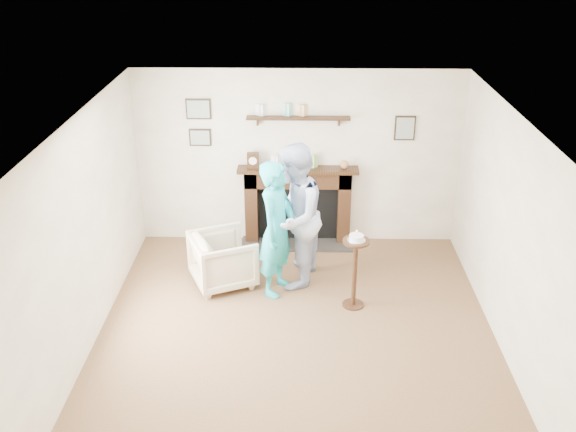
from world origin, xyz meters
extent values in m
plane|color=brown|center=(0.00, 0.00, 0.00)|extent=(5.00, 5.00, 0.00)
cube|color=beige|center=(0.00, 2.50, 1.25)|extent=(4.50, 0.04, 2.50)
cube|color=beige|center=(-2.25, 0.00, 1.25)|extent=(0.04, 5.00, 2.50)
cube|color=beige|center=(2.25, 0.00, 1.25)|extent=(0.04, 5.00, 2.50)
cube|color=white|center=(0.00, 0.00, 2.50)|extent=(4.50, 5.00, 0.04)
cube|color=black|center=(-0.66, 2.40, 0.55)|extent=(0.18, 0.20, 1.10)
cube|color=black|center=(0.66, 2.40, 0.55)|extent=(0.18, 0.20, 1.10)
cube|color=black|center=(0.00, 2.40, 0.98)|extent=(1.50, 0.20, 0.24)
cube|color=black|center=(0.00, 2.47, 0.43)|extent=(1.14, 0.06, 0.86)
cube|color=#2C2A27|center=(0.00, 2.28, 0.01)|extent=(1.60, 0.44, 0.03)
cube|color=black|center=(0.00, 2.37, 1.12)|extent=(1.68, 0.26, 0.05)
cube|color=black|center=(0.00, 2.42, 1.85)|extent=(1.40, 0.15, 0.03)
cube|color=black|center=(-1.35, 2.48, 1.95)|extent=(0.34, 0.03, 0.28)
cube|color=black|center=(-1.35, 2.48, 1.55)|extent=(0.30, 0.03, 0.24)
cube|color=black|center=(1.45, 2.48, 1.70)|extent=(0.28, 0.03, 0.34)
cube|color=black|center=(-0.62, 2.37, 1.26)|extent=(0.16, 0.09, 0.22)
cylinder|color=silver|center=(-0.62, 2.32, 1.27)|extent=(0.11, 0.01, 0.11)
sphere|color=green|center=(0.64, 2.37, 1.21)|extent=(0.12, 0.12, 0.12)
imported|color=#B7AD88|center=(-0.94, 1.21, 0.00)|extent=(0.98, 0.97, 0.69)
imported|color=silver|center=(-0.04, 1.26, 0.00)|extent=(0.88, 1.04, 1.86)
imported|color=#20BAB5|center=(-0.25, 1.05, 0.00)|extent=(0.62, 0.74, 1.73)
cylinder|color=black|center=(0.69, 0.71, 0.01)|extent=(0.26, 0.26, 0.02)
cylinder|color=black|center=(0.69, 0.71, 0.44)|extent=(0.06, 0.06, 0.85)
cylinder|color=black|center=(0.69, 0.71, 0.88)|extent=(0.32, 0.32, 0.03)
cylinder|color=silver|center=(0.69, 0.71, 0.89)|extent=(0.22, 0.22, 0.01)
cylinder|color=silver|center=(0.69, 0.71, 0.93)|extent=(0.17, 0.17, 0.06)
cylinder|color=beige|center=(0.69, 0.71, 0.98)|extent=(0.01, 0.01, 0.05)
sphere|color=orange|center=(0.69, 0.71, 1.01)|extent=(0.02, 0.02, 0.02)
camera|label=1|loc=(0.03, -5.93, 4.32)|focal=40.00mm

